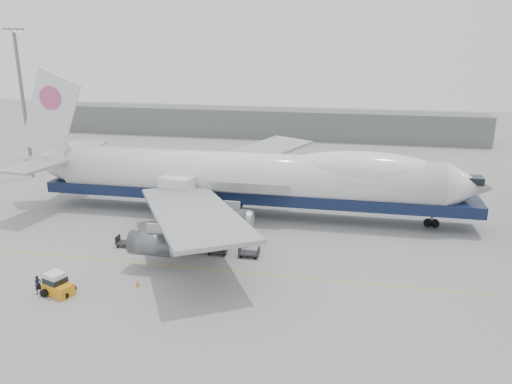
% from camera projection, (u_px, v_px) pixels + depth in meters
% --- Properties ---
extents(ground, '(260.00, 260.00, 0.00)m').
position_uv_depth(ground, '(224.00, 248.00, 59.30)').
color(ground, gray).
rests_on(ground, ground).
extents(apron_line, '(60.00, 0.15, 0.01)m').
position_uv_depth(apron_line, '(210.00, 269.00, 53.67)').
color(apron_line, gold).
rests_on(apron_line, ground).
extents(hangar, '(110.00, 8.00, 7.00)m').
position_uv_depth(hangar, '(257.00, 123.00, 125.74)').
color(hangar, slate).
rests_on(hangar, ground).
extents(floodlight_mast, '(2.40, 2.40, 25.43)m').
position_uv_depth(floodlight_mast, '(22.00, 97.00, 85.58)').
color(floodlight_mast, slate).
rests_on(floodlight_mast, ground).
extents(airliner, '(67.00, 55.30, 19.98)m').
position_uv_depth(airliner, '(251.00, 176.00, 68.76)').
color(airliner, white).
rests_on(airliner, ground).
extents(catering_truck, '(5.15, 4.03, 6.05)m').
position_uv_depth(catering_truck, '(177.00, 196.00, 67.39)').
color(catering_truck, navy).
rests_on(catering_truck, ground).
extents(baggage_tug, '(3.39, 2.55, 2.21)m').
position_uv_depth(baggage_tug, '(57.00, 285.00, 48.23)').
color(baggage_tug, orange).
rests_on(baggage_tug, ground).
extents(ground_worker, '(0.72, 0.80, 1.84)m').
position_uv_depth(ground_worker, '(38.00, 285.00, 48.38)').
color(ground_worker, black).
rests_on(ground_worker, ground).
extents(traffic_cone, '(0.40, 0.40, 0.58)m').
position_uv_depth(traffic_cone, '(137.00, 283.00, 50.02)').
color(traffic_cone, orange).
rests_on(traffic_cone, ground).
extents(dolly_0, '(2.30, 1.35, 1.30)m').
position_uv_depth(dolly_0, '(126.00, 242.00, 59.47)').
color(dolly_0, '#2D2D30').
rests_on(dolly_0, ground).
extents(dolly_1, '(2.30, 1.35, 1.30)m').
position_uv_depth(dolly_1, '(156.00, 245.00, 58.75)').
color(dolly_1, '#2D2D30').
rests_on(dolly_1, ground).
extents(dolly_2, '(2.30, 1.35, 1.30)m').
position_uv_depth(dolly_2, '(186.00, 247.00, 58.04)').
color(dolly_2, '#2D2D30').
rests_on(dolly_2, ground).
extents(dolly_3, '(2.30, 1.35, 1.30)m').
position_uv_depth(dolly_3, '(217.00, 250.00, 57.32)').
color(dolly_3, '#2D2D30').
rests_on(dolly_3, ground).
extents(dolly_4, '(2.30, 1.35, 1.30)m').
position_uv_depth(dolly_4, '(249.00, 253.00, 56.61)').
color(dolly_4, '#2D2D30').
rests_on(dolly_4, ground).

